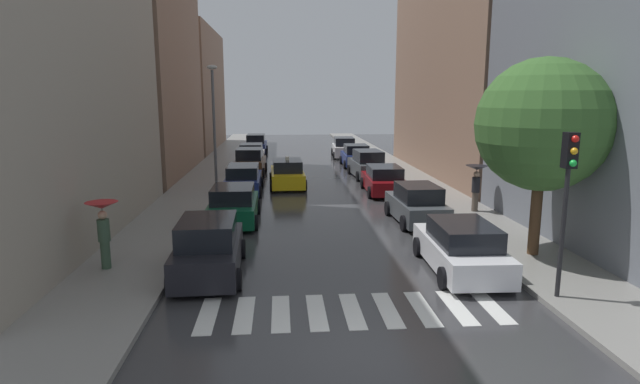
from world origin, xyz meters
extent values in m
cube|color=#363638|center=(0.00, 24.00, -0.02)|extent=(28.00, 72.00, 0.04)
cube|color=gray|center=(-6.50, 24.00, 0.07)|extent=(3.00, 72.00, 0.15)
cube|color=gray|center=(6.50, 24.00, 0.07)|extent=(3.00, 72.00, 0.15)
cube|color=silver|center=(-3.60, 2.41, 0.01)|extent=(0.45, 2.20, 0.01)
cube|color=silver|center=(-2.70, 2.41, 0.01)|extent=(0.45, 2.20, 0.01)
cube|color=silver|center=(-1.80, 2.41, 0.01)|extent=(0.45, 2.20, 0.01)
cube|color=silver|center=(-0.90, 2.41, 0.01)|extent=(0.45, 2.20, 0.01)
cube|color=silver|center=(0.00, 2.41, 0.01)|extent=(0.45, 2.20, 0.01)
cube|color=silver|center=(0.90, 2.41, 0.01)|extent=(0.45, 2.20, 0.01)
cube|color=silver|center=(1.80, 2.41, 0.01)|extent=(0.45, 2.20, 0.01)
cube|color=silver|center=(2.70, 2.41, 0.01)|extent=(0.45, 2.20, 0.01)
cube|color=silver|center=(3.60, 2.41, 0.01)|extent=(0.45, 2.20, 0.01)
cube|color=#8C6B56|center=(-11.00, 25.88, 9.92)|extent=(6.00, 14.32, 19.84)
cube|color=#8C6B56|center=(-11.00, 42.50, 5.78)|extent=(6.00, 16.80, 11.56)
cube|color=#8C6B56|center=(11.00, 24.23, 7.40)|extent=(6.00, 19.10, 14.79)
cube|color=black|center=(-3.94, 5.43, 0.61)|extent=(1.93, 4.40, 0.88)
cube|color=black|center=(-3.93, 5.21, 1.41)|extent=(1.66, 2.44, 0.72)
cylinder|color=black|center=(-4.88, 6.84, 0.32)|extent=(0.24, 0.65, 0.64)
cylinder|color=black|center=(-3.07, 6.89, 0.32)|extent=(0.24, 0.65, 0.64)
cylinder|color=black|center=(-4.81, 3.97, 0.32)|extent=(0.24, 0.65, 0.64)
cylinder|color=black|center=(-2.99, 4.02, 0.32)|extent=(0.24, 0.65, 0.64)
cube|color=#0C4C2D|center=(-3.75, 11.85, 0.57)|extent=(1.92, 4.33, 0.78)
cube|color=black|center=(-3.75, 11.63, 1.28)|extent=(1.69, 2.38, 0.64)
cylinder|color=black|center=(-4.71, 13.28, 0.32)|extent=(0.22, 0.64, 0.64)
cylinder|color=black|center=(-2.80, 13.28, 0.32)|extent=(0.22, 0.64, 0.64)
cylinder|color=black|center=(-4.71, 10.42, 0.32)|extent=(0.22, 0.64, 0.64)
cylinder|color=black|center=(-2.79, 10.43, 0.32)|extent=(0.22, 0.64, 0.64)
cube|color=navy|center=(-3.79, 18.50, 0.56)|extent=(1.86, 4.72, 0.77)
cube|color=black|center=(-3.79, 18.26, 1.27)|extent=(1.63, 2.60, 0.63)
cylinder|color=black|center=(-4.72, 20.05, 0.32)|extent=(0.22, 0.64, 0.64)
cylinder|color=black|center=(-2.87, 20.05, 0.32)|extent=(0.22, 0.64, 0.64)
cylinder|color=black|center=(-4.71, 16.94, 0.32)|extent=(0.22, 0.64, 0.64)
cylinder|color=black|center=(-2.86, 16.94, 0.32)|extent=(0.22, 0.64, 0.64)
cube|color=brown|center=(-3.79, 25.13, 0.62)|extent=(2.02, 4.07, 0.90)
cube|color=black|center=(-3.80, 24.93, 1.44)|extent=(1.73, 2.26, 0.73)
cylinder|color=black|center=(-4.67, 26.48, 0.32)|extent=(0.24, 0.65, 0.64)
cylinder|color=black|center=(-2.80, 26.41, 0.32)|extent=(0.24, 0.65, 0.64)
cylinder|color=black|center=(-4.78, 23.84, 0.32)|extent=(0.24, 0.65, 0.64)
cylinder|color=black|center=(-2.90, 23.77, 0.32)|extent=(0.24, 0.65, 0.64)
cube|color=silver|center=(-3.98, 30.64, 0.57)|extent=(1.92, 4.17, 0.78)
cube|color=black|center=(-3.98, 30.44, 1.28)|extent=(1.67, 2.30, 0.64)
cylinder|color=black|center=(-4.89, 32.02, 0.32)|extent=(0.23, 0.64, 0.64)
cylinder|color=black|center=(-3.03, 32.00, 0.32)|extent=(0.23, 0.64, 0.64)
cylinder|color=black|center=(-4.93, 29.29, 0.32)|extent=(0.23, 0.64, 0.64)
cylinder|color=black|center=(-3.07, 29.27, 0.32)|extent=(0.23, 0.64, 0.64)
cube|color=navy|center=(-3.92, 37.44, 0.63)|extent=(1.83, 4.41, 0.90)
cube|color=black|center=(-3.92, 37.22, 1.44)|extent=(1.59, 2.44, 0.74)
cylinder|color=black|center=(-4.79, 38.90, 0.32)|extent=(0.23, 0.64, 0.64)
cylinder|color=black|center=(-3.02, 38.87, 0.32)|extent=(0.23, 0.64, 0.64)
cylinder|color=black|center=(-4.83, 36.00, 0.32)|extent=(0.23, 0.64, 0.64)
cylinder|color=black|center=(-3.05, 35.98, 0.32)|extent=(0.23, 0.64, 0.64)
cube|color=silver|center=(3.74, 5.17, 0.56)|extent=(2.00, 4.62, 0.77)
cube|color=black|center=(3.73, 4.94, 1.25)|extent=(1.72, 2.56, 0.63)
cylinder|color=black|center=(2.84, 6.70, 0.32)|extent=(0.24, 0.65, 0.64)
cylinder|color=black|center=(4.71, 6.65, 0.32)|extent=(0.24, 0.65, 0.64)
cylinder|color=black|center=(2.76, 3.69, 0.32)|extent=(0.24, 0.65, 0.64)
cylinder|color=black|center=(4.63, 3.64, 0.32)|extent=(0.24, 0.65, 0.64)
cube|color=#474C51|center=(3.98, 11.26, 0.58)|extent=(1.87, 4.17, 0.81)
cube|color=black|center=(3.99, 11.06, 1.32)|extent=(1.61, 2.31, 0.67)
cylinder|color=black|center=(3.07, 12.60, 0.32)|extent=(0.24, 0.65, 0.64)
cylinder|color=black|center=(4.83, 12.65, 0.32)|extent=(0.24, 0.65, 0.64)
cylinder|color=black|center=(3.14, 9.88, 0.32)|extent=(0.24, 0.65, 0.64)
cylinder|color=black|center=(4.90, 9.93, 0.32)|extent=(0.24, 0.65, 0.64)
cube|color=maroon|center=(3.92, 17.90, 0.55)|extent=(2.03, 4.52, 0.74)
cube|color=black|center=(3.91, 17.67, 1.22)|extent=(1.74, 2.50, 0.61)
cylinder|color=black|center=(3.00, 19.40, 0.32)|extent=(0.24, 0.65, 0.64)
cylinder|color=black|center=(4.91, 19.35, 0.32)|extent=(0.24, 0.65, 0.64)
cylinder|color=black|center=(2.92, 16.45, 0.32)|extent=(0.24, 0.65, 0.64)
cylinder|color=black|center=(4.83, 16.40, 0.32)|extent=(0.24, 0.65, 0.64)
cube|color=#474C51|center=(3.93, 23.35, 0.62)|extent=(2.03, 4.66, 0.89)
cube|color=black|center=(3.94, 23.13, 1.44)|extent=(1.71, 2.59, 0.73)
cylinder|color=black|center=(2.96, 24.82, 0.32)|extent=(0.25, 0.65, 0.64)
cylinder|color=black|center=(4.76, 24.91, 0.32)|extent=(0.25, 0.65, 0.64)
cylinder|color=black|center=(3.10, 21.80, 0.32)|extent=(0.25, 0.65, 0.64)
cylinder|color=black|center=(4.91, 21.89, 0.32)|extent=(0.25, 0.65, 0.64)
cube|color=navy|center=(3.94, 28.61, 0.59)|extent=(1.92, 4.02, 0.82)
cube|color=black|center=(3.94, 28.41, 1.33)|extent=(1.68, 2.22, 0.67)
cylinder|color=black|center=(3.01, 29.94, 0.32)|extent=(0.23, 0.64, 0.64)
cylinder|color=black|center=(4.90, 29.93, 0.32)|extent=(0.23, 0.64, 0.64)
cylinder|color=black|center=(2.99, 27.30, 0.32)|extent=(0.23, 0.64, 0.64)
cylinder|color=black|center=(4.88, 27.28, 0.32)|extent=(0.23, 0.64, 0.64)
cube|color=silver|center=(3.77, 34.37, 0.61)|extent=(2.04, 4.57, 0.86)
cube|color=black|center=(3.76, 34.15, 1.39)|extent=(1.73, 2.54, 0.70)
cylinder|color=black|center=(2.93, 35.90, 0.32)|extent=(0.25, 0.65, 0.64)
cylinder|color=black|center=(4.75, 35.81, 0.32)|extent=(0.25, 0.65, 0.64)
cylinder|color=black|center=(2.78, 32.94, 0.32)|extent=(0.25, 0.65, 0.64)
cylinder|color=black|center=(4.61, 32.85, 0.32)|extent=(0.25, 0.65, 0.64)
cube|color=yellow|center=(-1.35, 20.27, 0.57)|extent=(1.97, 4.58, 0.80)
cube|color=black|center=(-1.35, 20.04, 1.30)|extent=(1.69, 2.53, 0.65)
cube|color=#F2EDCC|center=(-1.35, 20.04, 1.72)|extent=(0.21, 0.37, 0.18)
cylinder|color=black|center=(-2.32, 21.74, 0.32)|extent=(0.24, 0.65, 0.64)
cylinder|color=black|center=(-0.47, 21.79, 0.32)|extent=(0.24, 0.65, 0.64)
cylinder|color=black|center=(-2.24, 18.75, 0.32)|extent=(0.24, 0.65, 0.64)
cylinder|color=black|center=(-0.39, 18.80, 0.32)|extent=(0.24, 0.65, 0.64)
cylinder|color=brown|center=(7.03, 12.52, 0.58)|extent=(0.28, 0.28, 0.87)
cylinder|color=black|center=(7.03, 12.52, 1.36)|extent=(0.36, 0.36, 0.69)
sphere|color=tan|center=(7.03, 12.52, 1.84)|extent=(0.27, 0.27, 0.27)
cone|color=black|center=(7.03, 12.52, 2.14)|extent=(1.01, 1.01, 0.20)
cylinder|color=#333338|center=(7.03, 12.52, 1.75)|extent=(0.02, 0.02, 0.78)
cylinder|color=#38513D|center=(-7.09, 5.79, 0.58)|extent=(0.28, 0.28, 0.86)
cylinder|color=#38513D|center=(-7.09, 5.79, 1.35)|extent=(0.36, 0.36, 0.68)
sphere|color=tan|center=(-7.09, 5.79, 1.82)|extent=(0.27, 0.27, 0.27)
cone|color=red|center=(-7.09, 5.79, 2.11)|extent=(0.95, 0.95, 0.20)
cylinder|color=#333338|center=(-7.09, 5.79, 1.73)|extent=(0.02, 0.02, 0.77)
cylinder|color=#513823|center=(6.59, 6.17, 1.39)|extent=(0.36, 0.36, 2.47)
sphere|color=#3B672D|center=(6.59, 6.17, 4.42)|extent=(4.24, 4.24, 4.24)
cylinder|color=black|center=(5.45, 2.58, 1.85)|extent=(0.12, 0.12, 3.40)
cube|color=black|center=(5.45, 2.58, 4.00)|extent=(0.30, 0.30, 0.90)
sphere|color=red|center=(5.45, 2.40, 4.30)|extent=(0.18, 0.18, 0.18)
sphere|color=#F2A519|center=(5.45, 2.40, 4.00)|extent=(0.18, 0.18, 0.18)
sphere|color=green|center=(5.45, 2.40, 3.70)|extent=(0.18, 0.18, 0.18)
cylinder|color=#595B60|center=(-5.55, 20.70, 3.44)|extent=(0.16, 0.16, 6.59)
ellipsoid|color=beige|center=(-5.55, 20.70, 6.89)|extent=(0.60, 0.28, 0.24)
camera|label=1|loc=(-1.76, -9.63, 5.37)|focal=28.81mm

